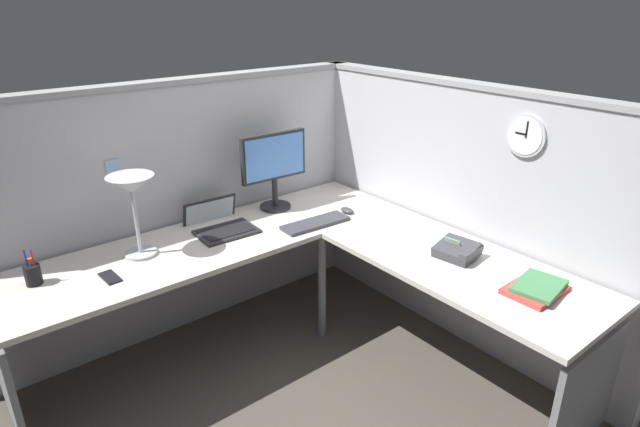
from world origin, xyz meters
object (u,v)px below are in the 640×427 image
(monitor, at_px, (274,165))
(laptop, at_px, (219,224))
(pen_cup, at_px, (33,274))
(wall_clock, at_px, (526,136))
(keyboard, at_px, (315,223))
(office_phone, at_px, (458,251))
(computer_mouse, at_px, (347,210))
(cell_phone, at_px, (110,277))
(book_stack, at_px, (536,288))
(desk_lamp_dome, at_px, (132,191))

(monitor, distance_m, laptop, 0.52)
(pen_cup, xyz_separation_m, wall_clock, (2.12, -1.22, 0.58))
(keyboard, bearing_deg, wall_clock, -52.52)
(keyboard, bearing_deg, pen_cup, 171.89)
(pen_cup, relative_size, office_phone, 0.79)
(monitor, bearing_deg, office_phone, -73.49)
(pen_cup, bearing_deg, computer_mouse, -8.98)
(cell_phone, bearing_deg, computer_mouse, -7.54)
(monitor, height_order, book_stack, monitor)
(laptop, height_order, desk_lamp_dome, desk_lamp_dome)
(laptop, height_order, keyboard, laptop)
(keyboard, bearing_deg, office_phone, -65.25)
(desk_lamp_dome, height_order, book_stack, desk_lamp_dome)
(office_phone, distance_m, wall_clock, 0.68)
(desk_lamp_dome, bearing_deg, office_phone, -40.11)
(keyboard, distance_m, pen_cup, 1.52)
(computer_mouse, bearing_deg, pen_cup, 171.02)
(computer_mouse, height_order, pen_cup, pen_cup)
(office_phone, relative_size, book_stack, 0.76)
(monitor, xyz_separation_m, pen_cup, (-1.46, -0.08, -0.24))
(pen_cup, xyz_separation_m, cell_phone, (0.30, -0.17, -0.05))
(monitor, xyz_separation_m, book_stack, (0.35, -1.64, -0.27))
(monitor, distance_m, office_phone, 1.26)
(monitor, bearing_deg, desk_lamp_dome, -174.10)
(monitor, height_order, laptop, monitor)
(laptop, relative_size, book_stack, 1.31)
(monitor, height_order, keyboard, monitor)
(book_stack, bearing_deg, laptop, 116.40)
(pen_cup, distance_m, office_phone, 2.12)
(monitor, height_order, desk_lamp_dome, monitor)
(pen_cup, bearing_deg, desk_lamp_dome, -2.12)
(laptop, bearing_deg, wall_clock, -48.66)
(pen_cup, bearing_deg, cell_phone, -29.60)
(keyboard, height_order, pen_cup, pen_cup)
(book_stack, bearing_deg, pen_cup, 139.21)
(monitor, xyz_separation_m, cell_phone, (-1.16, -0.25, -0.29))
(desk_lamp_dome, relative_size, cell_phone, 3.09)
(keyboard, distance_m, wall_clock, 1.28)
(monitor, relative_size, desk_lamp_dome, 1.12)
(cell_phone, xyz_separation_m, wall_clock, (1.82, -1.05, 0.63))
(computer_mouse, xyz_separation_m, wall_clock, (0.35, -0.94, 0.62))
(keyboard, bearing_deg, laptop, 148.37)
(office_phone, bearing_deg, book_stack, -90.26)
(laptop, distance_m, pen_cup, 1.02)
(desk_lamp_dome, xyz_separation_m, pen_cup, (-0.52, 0.02, -0.31))
(monitor, xyz_separation_m, desk_lamp_dome, (-0.94, -0.10, 0.07))
(office_phone, bearing_deg, computer_mouse, 93.03)
(laptop, bearing_deg, desk_lamp_dome, -174.37)
(office_phone, bearing_deg, monitor, 106.51)
(keyboard, relative_size, computer_mouse, 4.13)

